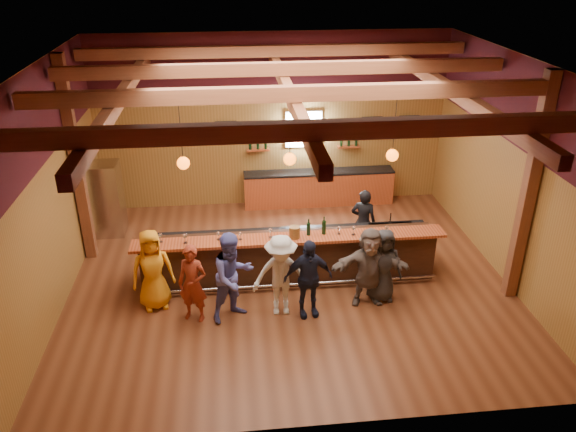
{
  "coord_description": "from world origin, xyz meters",
  "views": [
    {
      "loc": [
        -1.11,
        -9.99,
        6.41
      ],
      "look_at": [
        0.0,
        0.3,
        1.35
      ],
      "focal_mm": 35.0,
      "sensor_mm": 36.0,
      "label": 1
    }
  ],
  "objects_px": {
    "back_bar_cabinet": "(319,188)",
    "customer_white": "(281,276)",
    "customer_brown": "(369,267)",
    "ice_bucket": "(294,232)",
    "customer_redvest": "(193,284)",
    "bar_counter": "(290,255)",
    "customer_orange": "(152,270)",
    "customer_navy": "(308,278)",
    "customer_denim": "(233,277)",
    "customer_dark": "(383,266)",
    "bottle_a": "(309,229)",
    "stainless_fridge": "(107,199)",
    "bartender": "(363,222)"
  },
  "relations": [
    {
      "from": "customer_dark",
      "to": "customer_redvest",
      "type": "bearing_deg",
      "value": 179.32
    },
    {
      "from": "customer_white",
      "to": "bottle_a",
      "type": "distance_m",
      "value": 1.28
    },
    {
      "from": "bartender",
      "to": "bottle_a",
      "type": "bearing_deg",
      "value": 60.48
    },
    {
      "from": "customer_denim",
      "to": "customer_brown",
      "type": "relative_size",
      "value": 1.09
    },
    {
      "from": "customer_redvest",
      "to": "customer_navy",
      "type": "xyz_separation_m",
      "value": [
        2.13,
        -0.09,
        0.03
      ]
    },
    {
      "from": "back_bar_cabinet",
      "to": "bartender",
      "type": "relative_size",
      "value": 2.58
    },
    {
      "from": "customer_white",
      "to": "customer_brown",
      "type": "height_order",
      "value": "customer_white"
    },
    {
      "from": "customer_orange",
      "to": "customer_brown",
      "type": "height_order",
      "value": "customer_orange"
    },
    {
      "from": "bar_counter",
      "to": "customer_redvest",
      "type": "xyz_separation_m",
      "value": [
        -1.94,
        -1.3,
        0.25
      ]
    },
    {
      "from": "customer_orange",
      "to": "customer_white",
      "type": "bearing_deg",
      "value": -24.71
    },
    {
      "from": "bar_counter",
      "to": "back_bar_cabinet",
      "type": "distance_m",
      "value": 3.76
    },
    {
      "from": "customer_redvest",
      "to": "customer_dark",
      "type": "height_order",
      "value": "customer_redvest"
    },
    {
      "from": "bar_counter",
      "to": "customer_redvest",
      "type": "bearing_deg",
      "value": -146.19
    },
    {
      "from": "customer_dark",
      "to": "ice_bucket",
      "type": "bearing_deg",
      "value": 152.69
    },
    {
      "from": "stainless_fridge",
      "to": "customer_white",
      "type": "height_order",
      "value": "stainless_fridge"
    },
    {
      "from": "customer_brown",
      "to": "customer_dark",
      "type": "relative_size",
      "value": 1.06
    },
    {
      "from": "customer_orange",
      "to": "customer_navy",
      "type": "xyz_separation_m",
      "value": [
        2.9,
        -0.58,
        -0.02
      ]
    },
    {
      "from": "customer_denim",
      "to": "customer_dark",
      "type": "distance_m",
      "value": 2.93
    },
    {
      "from": "customer_redvest",
      "to": "customer_orange",
      "type": "bearing_deg",
      "value": 168.73
    },
    {
      "from": "customer_redvest",
      "to": "customer_dark",
      "type": "relative_size",
      "value": 1.01
    },
    {
      "from": "stainless_fridge",
      "to": "customer_dark",
      "type": "relative_size",
      "value": 1.18
    },
    {
      "from": "customer_brown",
      "to": "ice_bucket",
      "type": "xyz_separation_m",
      "value": [
        -1.35,
        0.78,
        0.42
      ]
    },
    {
      "from": "back_bar_cabinet",
      "to": "customer_white",
      "type": "xyz_separation_m",
      "value": [
        -1.49,
        -4.85,
        0.35
      ]
    },
    {
      "from": "customer_denim",
      "to": "bottle_a",
      "type": "height_order",
      "value": "customer_denim"
    },
    {
      "from": "customer_redvest",
      "to": "ice_bucket",
      "type": "distance_m",
      "value": 2.26
    },
    {
      "from": "customer_orange",
      "to": "customer_redvest",
      "type": "relative_size",
      "value": 1.07
    },
    {
      "from": "customer_white",
      "to": "bottle_a",
      "type": "xyz_separation_m",
      "value": [
        0.66,
        1.02,
        0.42
      ]
    },
    {
      "from": "customer_dark",
      "to": "bartender",
      "type": "relative_size",
      "value": 0.98
    },
    {
      "from": "customer_redvest",
      "to": "customer_navy",
      "type": "height_order",
      "value": "customer_navy"
    },
    {
      "from": "bar_counter",
      "to": "customer_white",
      "type": "distance_m",
      "value": 1.35
    },
    {
      "from": "stainless_fridge",
      "to": "customer_brown",
      "type": "relative_size",
      "value": 1.11
    },
    {
      "from": "back_bar_cabinet",
      "to": "stainless_fridge",
      "type": "bearing_deg",
      "value": -168.07
    },
    {
      "from": "stainless_fridge",
      "to": "ice_bucket",
      "type": "height_order",
      "value": "stainless_fridge"
    },
    {
      "from": "customer_redvest",
      "to": "ice_bucket",
      "type": "relative_size",
      "value": 6.46
    },
    {
      "from": "bar_counter",
      "to": "bartender",
      "type": "xyz_separation_m",
      "value": [
        1.75,
        0.84,
        0.25
      ]
    },
    {
      "from": "bottle_a",
      "to": "customer_navy",
      "type": "bearing_deg",
      "value": -98.27
    },
    {
      "from": "back_bar_cabinet",
      "to": "customer_redvest",
      "type": "distance_m",
      "value": 5.79
    },
    {
      "from": "back_bar_cabinet",
      "to": "ice_bucket",
      "type": "height_order",
      "value": "ice_bucket"
    },
    {
      "from": "bottle_a",
      "to": "back_bar_cabinet",
      "type": "bearing_deg",
      "value": 77.78
    },
    {
      "from": "bartender",
      "to": "customer_navy",
      "type": "bearing_deg",
      "value": 77.14
    },
    {
      "from": "back_bar_cabinet",
      "to": "customer_white",
      "type": "height_order",
      "value": "customer_white"
    },
    {
      "from": "customer_white",
      "to": "ice_bucket",
      "type": "bearing_deg",
      "value": 70.78
    },
    {
      "from": "customer_denim",
      "to": "back_bar_cabinet",
      "type": "bearing_deg",
      "value": 33.54
    },
    {
      "from": "back_bar_cabinet",
      "to": "customer_navy",
      "type": "xyz_separation_m",
      "value": [
        -0.99,
        -4.96,
        0.32
      ]
    },
    {
      "from": "customer_dark",
      "to": "bottle_a",
      "type": "height_order",
      "value": "customer_dark"
    },
    {
      "from": "bar_counter",
      "to": "back_bar_cabinet",
      "type": "bearing_deg",
      "value": 71.66
    },
    {
      "from": "back_bar_cabinet",
      "to": "bottle_a",
      "type": "height_order",
      "value": "bottle_a"
    },
    {
      "from": "customer_denim",
      "to": "customer_brown",
      "type": "distance_m",
      "value": 2.61
    },
    {
      "from": "bar_counter",
      "to": "stainless_fridge",
      "type": "xyz_separation_m",
      "value": [
        -4.12,
        2.45,
        0.38
      ]
    },
    {
      "from": "customer_brown",
      "to": "back_bar_cabinet",
      "type": "bearing_deg",
      "value": 96.21
    }
  ]
}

